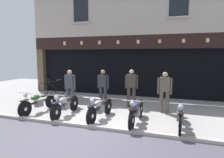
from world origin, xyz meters
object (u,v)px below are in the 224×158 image
(motorcycle_center, at_px, (100,108))
(motorcycle_center_right, at_px, (136,111))
(assistant_far_right, at_px, (165,90))
(salesman_right, at_px, (131,87))
(motorcycle_left, at_px, (38,102))
(advert_board_near, at_px, (92,63))
(motorcycle_center_left, at_px, (65,105))
(motorcycle_right, at_px, (180,115))
(advert_board_far, at_px, (78,62))
(shopkeeper_center, at_px, (103,85))
(salesman_left, at_px, (70,86))
(leaning_bicycle, at_px, (51,88))

(motorcycle_center, xyz_separation_m, motorcycle_center_right, (1.30, -0.03, 0.02))
(motorcycle_center, height_order, assistant_far_right, assistant_far_right)
(salesman_right, relative_size, assistant_far_right, 1.02)
(motorcycle_left, bearing_deg, advert_board_near, -91.09)
(motorcycle_center, distance_m, advert_board_near, 5.16)
(assistant_far_right, bearing_deg, motorcycle_center_left, 21.88)
(motorcycle_right, distance_m, advert_board_far, 7.51)
(motorcycle_center_right, distance_m, shopkeeper_center, 2.93)
(assistant_far_right, bearing_deg, salesman_left, -0.96)
(motorcycle_center_left, height_order, advert_board_near, advert_board_near)
(shopkeeper_center, bearing_deg, motorcycle_left, 49.38)
(motorcycle_left, relative_size, motorcycle_center, 1.04)
(motorcycle_right, bearing_deg, advert_board_near, -41.74)
(salesman_right, bearing_deg, leaning_bicycle, -17.94)
(motorcycle_left, distance_m, motorcycle_center_right, 3.94)
(salesman_left, relative_size, salesman_right, 0.97)
(motorcycle_right, bearing_deg, advert_board_far, -36.84)
(salesman_left, bearing_deg, motorcycle_center, 149.06)
(leaning_bicycle, bearing_deg, motorcycle_left, 27.01)
(advert_board_near, bearing_deg, salesman_left, -85.71)
(salesman_left, height_order, advert_board_far, advert_board_far)
(motorcycle_center_left, bearing_deg, assistant_far_right, -157.64)
(motorcycle_center_left, bearing_deg, advert_board_near, -81.54)
(motorcycle_left, xyz_separation_m, leaning_bicycle, (-1.68, 3.22, -0.05))
(shopkeeper_center, height_order, leaning_bicycle, shopkeeper_center)
(motorcycle_center, bearing_deg, salesman_left, -31.78)
(assistant_far_right, distance_m, leaning_bicycle, 6.64)
(motorcycle_left, bearing_deg, motorcycle_right, -176.76)
(motorcycle_center, relative_size, assistant_far_right, 1.21)
(motorcycle_center_left, xyz_separation_m, motorcycle_center, (1.39, 0.02, -0.01))
(motorcycle_center_right, height_order, shopkeeper_center, shopkeeper_center)
(assistant_far_right, xyz_separation_m, leaning_bicycle, (-6.41, 1.65, -0.53))
(motorcycle_center_left, height_order, leaning_bicycle, motorcycle_center_left)
(leaning_bicycle, bearing_deg, motorcycle_center, 52.50)
(motorcycle_center_right, height_order, leaning_bicycle, motorcycle_center_right)
(assistant_far_right, bearing_deg, shopkeeper_center, -12.94)
(advert_board_near, bearing_deg, advert_board_far, 180.00)
(advert_board_far, bearing_deg, motorcycle_center_right, -44.77)
(motorcycle_left, bearing_deg, leaning_bicycle, -58.52)
(salesman_right, bearing_deg, motorcycle_right, 131.59)
(motorcycle_right, distance_m, shopkeeper_center, 3.99)
(shopkeeper_center, bearing_deg, advert_board_near, -53.07)
(leaning_bicycle, bearing_deg, motorcycle_right, 64.34)
(advert_board_far, bearing_deg, assistant_far_right, -28.21)
(motorcycle_center_right, xyz_separation_m, salesman_right, (-0.62, 1.99, 0.48))
(motorcycle_center_right, distance_m, assistant_far_right, 1.86)
(motorcycle_center_left, xyz_separation_m, assistant_far_right, (3.48, 1.62, 0.47))
(salesman_right, xyz_separation_m, advert_board_far, (-3.87, 2.47, 0.96))
(motorcycle_left, distance_m, motorcycle_center_left, 1.25)
(motorcycle_center_left, bearing_deg, advert_board_far, -70.48)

